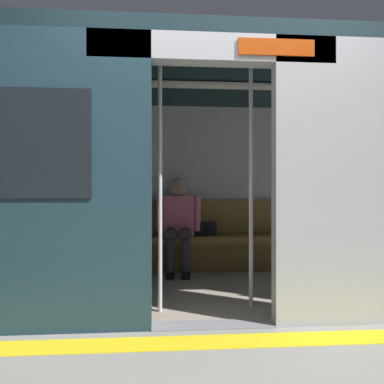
{
  "coord_description": "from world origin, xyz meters",
  "views": [
    {
      "loc": [
        0.38,
        2.77,
        0.98
      ],
      "look_at": [
        0.06,
        -1.12,
        0.99
      ],
      "focal_mm": 35.49,
      "sensor_mm": 36.0,
      "label": 1
    }
  ],
  "objects": [
    {
      "name": "bench_seat",
      "position": [
        0.0,
        -1.99,
        0.33
      ],
      "size": [
        2.73,
        0.44,
        0.44
      ],
      "color": "olive",
      "rests_on": "ground_plane"
    },
    {
      "name": "handbag",
      "position": [
        -0.19,
        -2.02,
        0.52
      ],
      "size": [
        0.26,
        0.15,
        0.17
      ],
      "color": "black",
      "rests_on": "bench_seat"
    },
    {
      "name": "platform_edge_strip",
      "position": [
        0.0,
        0.3,
        0.0
      ],
      "size": [
        8.0,
        0.24,
        0.01
      ],
      "primitive_type": "cube",
      "color": "yellow",
      "rests_on": "ground_plane"
    },
    {
      "name": "ground_plane",
      "position": [
        0.0,
        0.0,
        0.0
      ],
      "size": [
        60.0,
        60.0,
        0.0
      ],
      "primitive_type": "plane",
      "color": "gray"
    },
    {
      "name": "book",
      "position": [
        0.57,
        -2.01,
        0.45
      ],
      "size": [
        0.2,
        0.25,
        0.03
      ],
      "primitive_type": "cube",
      "rotation": [
        0.0,
        0.0,
        -0.28
      ],
      "color": "#B22D2D",
      "rests_on": "bench_seat"
    },
    {
      "name": "person_seated",
      "position": [
        0.17,
        -1.94,
        0.66
      ],
      "size": [
        0.55,
        0.69,
        1.16
      ],
      "color": "pink",
      "rests_on": "ground_plane"
    },
    {
      "name": "train_car",
      "position": [
        0.06,
        -1.08,
        1.47
      ],
      "size": [
        6.4,
        2.5,
        2.25
      ],
      "color": "#ADAFB5",
      "rests_on": "ground_plane"
    },
    {
      "name": "grab_pole_door",
      "position": [
        0.39,
        -0.36,
        1.06
      ],
      "size": [
        0.04,
        0.04,
        2.11
      ],
      "primitive_type": "cylinder",
      "color": "silver",
      "rests_on": "ground_plane"
    },
    {
      "name": "grab_pole_far",
      "position": [
        -0.39,
        -0.45,
        1.06
      ],
      "size": [
        0.04,
        0.04,
        2.11
      ],
      "primitive_type": "cylinder",
      "color": "silver",
      "rests_on": "ground_plane"
    }
  ]
}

